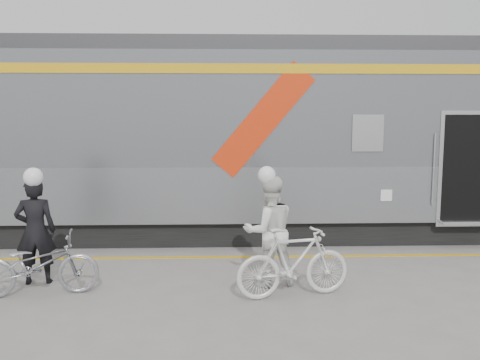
{
  "coord_description": "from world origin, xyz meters",
  "views": [
    {
      "loc": [
        -0.56,
        -6.91,
        2.6
      ],
      "look_at": [
        -0.28,
        1.6,
        1.5
      ],
      "focal_mm": 38.0,
      "sensor_mm": 36.0,
      "label": 1
    }
  ],
  "objects_px": {
    "man": "(35,231)",
    "bicycle_right": "(294,262)",
    "woman": "(269,231)",
    "bicycle_left": "(37,265)"
  },
  "relations": [
    {
      "from": "man",
      "to": "bicycle_right",
      "type": "bearing_deg",
      "value": 159.12
    },
    {
      "from": "bicycle_left",
      "to": "man",
      "type": "bearing_deg",
      "value": 9.85
    },
    {
      "from": "man",
      "to": "bicycle_right",
      "type": "height_order",
      "value": "man"
    },
    {
      "from": "man",
      "to": "bicycle_right",
      "type": "relative_size",
      "value": 0.97
    },
    {
      "from": "bicycle_left",
      "to": "bicycle_right",
      "type": "bearing_deg",
      "value": -103.05
    },
    {
      "from": "bicycle_right",
      "to": "woman",
      "type": "bearing_deg",
      "value": 15.76
    },
    {
      "from": "woman",
      "to": "bicycle_left",
      "type": "bearing_deg",
      "value": -6.74
    },
    {
      "from": "bicycle_left",
      "to": "woman",
      "type": "relative_size",
      "value": 1.03
    },
    {
      "from": "woman",
      "to": "bicycle_right",
      "type": "relative_size",
      "value": 0.99
    },
    {
      "from": "man",
      "to": "woman",
      "type": "height_order",
      "value": "woman"
    }
  ]
}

